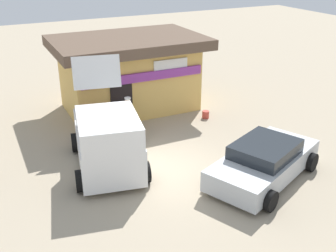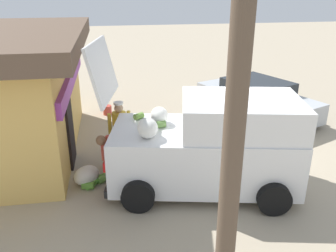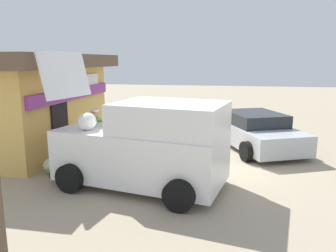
{
  "view_description": "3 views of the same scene",
  "coord_description": "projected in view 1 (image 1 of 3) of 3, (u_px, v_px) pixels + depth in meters",
  "views": [
    {
      "loc": [
        -5.01,
        -10.42,
        6.71
      ],
      "look_at": [
        0.77,
        1.28,
        0.91
      ],
      "focal_mm": 43.59,
      "sensor_mm": 36.0,
      "label": 1
    },
    {
      "loc": [
        -8.24,
        3.02,
        4.26
      ],
      "look_at": [
        0.19,
        1.61,
        0.78
      ],
      "focal_mm": 38.17,
      "sensor_mm": 36.0,
      "label": 2
    },
    {
      "loc": [
        -8.85,
        -0.87,
        2.99
      ],
      "look_at": [
        0.66,
        0.87,
        1.03
      ],
      "focal_mm": 35.21,
      "sensor_mm": 36.0,
      "label": 3
    }
  ],
  "objects": [
    {
      "name": "customer_bending",
      "position": [
        99.0,
        122.0,
        14.89
      ],
      "size": [
        0.64,
        0.78,
        1.28
      ],
      "color": "navy",
      "rests_on": "ground_plane"
    },
    {
      "name": "vendor_standing",
      "position": [
        128.0,
        115.0,
        15.22
      ],
      "size": [
        0.41,
        0.56,
        1.59
      ],
      "color": "#4C4C51",
      "rests_on": "ground_plane"
    },
    {
      "name": "parked_sedan",
      "position": [
        264.0,
        161.0,
        12.61
      ],
      "size": [
        4.57,
        3.38,
        1.22
      ],
      "color": "#B2B7BC",
      "rests_on": "ground_plane"
    },
    {
      "name": "storefront_bar",
      "position": [
        129.0,
        72.0,
        17.72
      ],
      "size": [
        6.37,
        4.27,
        3.16
      ],
      "color": "#E0B259",
      "rests_on": "ground_plane"
    },
    {
      "name": "ground_plane",
      "position": [
        164.0,
        170.0,
        13.28
      ],
      "size": [
        60.0,
        60.0,
        0.0
      ],
      "primitive_type": "plane",
      "color": "tan"
    },
    {
      "name": "delivery_van",
      "position": [
        107.0,
        140.0,
        13.04
      ],
      "size": [
        2.84,
        4.46,
        3.19
      ],
      "color": "white",
      "rests_on": "ground_plane"
    },
    {
      "name": "paint_bucket",
      "position": [
        206.0,
        114.0,
        17.23
      ],
      "size": [
        0.29,
        0.29,
        0.31
      ],
      "primitive_type": "cylinder",
      "color": "#BF3F33",
      "rests_on": "ground_plane"
    },
    {
      "name": "unloaded_banana_pile",
      "position": [
        100.0,
        129.0,
        15.78
      ],
      "size": [
        0.78,
        0.89,
        0.41
      ],
      "color": "silver",
      "rests_on": "ground_plane"
    }
  ]
}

